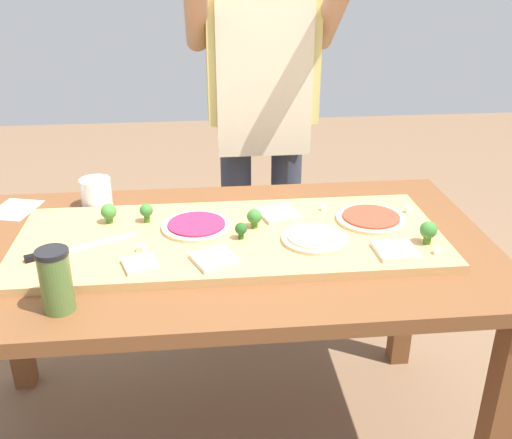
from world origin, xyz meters
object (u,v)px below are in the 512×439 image
at_px(pizza_slice_near_left, 396,251).
at_px(broccoli_floret_back_right, 146,211).
at_px(pizza_slice_far_right, 215,259).
at_px(cheese_crumble_a, 141,248).
at_px(recipe_note, 14,209).
at_px(pizza_whole_cheese_artichoke, 315,238).
at_px(cheese_crumble_b, 323,208).
at_px(cook_center, 262,93).
at_px(pizza_slice_center, 140,264).
at_px(broccoli_floret_front_mid, 428,231).
at_px(broccoli_floret_center_left, 254,217).
at_px(cheese_crumble_d, 437,251).
at_px(pizza_whole_beet_magenta, 197,226).
at_px(broccoli_floret_back_mid, 241,229).
at_px(prep_table, 216,273).
at_px(cheese_crumble_c, 408,210).
at_px(pizza_whole_tomato_red, 371,218).
at_px(chefs_knife, 66,250).
at_px(broccoli_floret_back_left, 109,212).
at_px(sauce_jar, 56,280).
at_px(flour_cup, 96,195).
at_px(pizza_slice_near_right, 278,214).

height_order(pizza_slice_near_left, broccoli_floret_back_right, broccoli_floret_back_right).
xyz_separation_m(pizza_slice_far_right, cheese_crumble_a, (-0.19, 0.07, 0.00)).
bearing_deg(recipe_note, pizza_slice_near_left, -21.97).
distance_m(pizza_whole_cheese_artichoke, pizza_slice_near_left, 0.22).
distance_m(pizza_slice_near_left, cheese_crumble_b, 0.32).
bearing_deg(cook_center, pizza_slice_center, -115.24).
bearing_deg(broccoli_floret_front_mid, broccoli_floret_back_right, 164.28).
height_order(broccoli_floret_center_left, recipe_note, broccoli_floret_center_left).
bearing_deg(cheese_crumble_d, broccoli_floret_front_mid, 94.06).
distance_m(pizza_whole_beet_magenta, pizza_slice_far_right, 0.20).
height_order(pizza_slice_near_left, pizza_slice_far_right, same).
distance_m(broccoli_floret_back_mid, broccoli_floret_center_left, 0.08).
height_order(prep_table, cheese_crumble_c, cheese_crumble_c).
relative_size(cheese_crumble_a, cheese_crumble_b, 1.30).
relative_size(pizza_slice_center, broccoli_floret_back_right, 1.43).
bearing_deg(pizza_whole_cheese_artichoke, prep_table, 167.39).
xyz_separation_m(broccoli_floret_back_right, cheese_crumble_c, (0.78, -0.01, -0.03)).
bearing_deg(pizza_whole_tomato_red, pizza_whole_beet_magenta, -179.99).
distance_m(prep_table, broccoli_floret_back_right, 0.27).
relative_size(prep_table, recipe_note, 9.78).
xyz_separation_m(pizza_whole_beet_magenta, cook_center, (0.26, 0.64, 0.23)).
relative_size(pizza_slice_far_right, broccoli_floret_center_left, 1.84).
xyz_separation_m(prep_table, cook_center, (0.21, 0.69, 0.36)).
xyz_separation_m(chefs_knife, broccoli_floret_back_left, (0.09, 0.17, 0.03)).
distance_m(prep_table, cheese_crumble_c, 0.61).
height_order(broccoli_floret_back_mid, broccoli_floret_front_mid, broccoli_floret_front_mid).
bearing_deg(pizza_slice_far_right, cheese_crumble_c, 22.59).
xyz_separation_m(pizza_slice_far_right, broccoli_floret_center_left, (0.12, 0.19, 0.03)).
height_order(pizza_slice_far_right, recipe_note, pizza_slice_far_right).
relative_size(sauce_jar, recipe_note, 0.96).
distance_m(broccoli_floret_front_mid, cook_center, 0.90).
bearing_deg(broccoli_floret_center_left, cheese_crumble_b, 23.97).
bearing_deg(flour_cup, chefs_knife, -94.99).
relative_size(pizza_whole_beet_magenta, pizza_slice_far_right, 1.93).
height_order(broccoli_floret_center_left, cheese_crumble_b, broccoli_floret_center_left).
xyz_separation_m(chefs_knife, pizza_whole_tomato_red, (0.85, 0.11, 0.00)).
bearing_deg(broccoli_floret_front_mid, prep_table, 169.38).
bearing_deg(pizza_whole_tomato_red, pizza_slice_far_right, -156.65).
bearing_deg(pizza_slice_far_right, pizza_slice_center, -177.85).
relative_size(broccoli_floret_center_left, cheese_crumble_d, 3.47).
bearing_deg(flour_cup, cheese_crumble_a, -65.45).
height_order(broccoli_floret_center_left, cook_center, cook_center).
bearing_deg(flour_cup, cheese_crumble_c, -11.31).
xyz_separation_m(pizza_slice_far_right, recipe_note, (-0.61, 0.44, -0.03)).
distance_m(cheese_crumble_c, sauce_jar, 1.03).
distance_m(cheese_crumble_b, recipe_note, 0.97).
height_order(pizza_whole_cheese_artichoke, cheese_crumble_b, pizza_whole_cheese_artichoke).
height_order(pizza_slice_far_right, cheese_crumble_d, cheese_crumble_d).
bearing_deg(pizza_slice_near_left, pizza_slice_near_right, 136.18).
height_order(pizza_whole_cheese_artichoke, pizza_slice_far_right, pizza_whole_cheese_artichoke).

